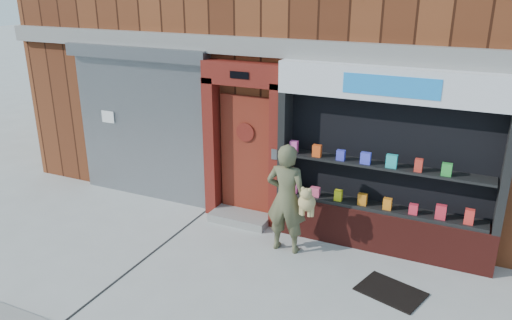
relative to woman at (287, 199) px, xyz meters
The scene contains 6 objects.
ground 1.49m from the woman, 109.42° to the right, with size 80.00×80.00×0.00m, color #9E9E99.
shutter_bay 3.58m from the woman, 166.38° to the left, with size 3.10×0.30×3.04m.
red_door_bay 1.47m from the woman, 146.51° to the left, with size 1.52×0.58×2.90m.
pharmacy_bay 1.60m from the woman, 27.53° to the left, with size 3.50×0.41×3.00m.
woman is the anchor object (origin of this frame).
doormat 2.07m from the woman, 15.32° to the right, with size 0.89×0.62×0.02m, color black.
Camera 1 is at (2.98, -5.67, 4.20)m, focal length 35.00 mm.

